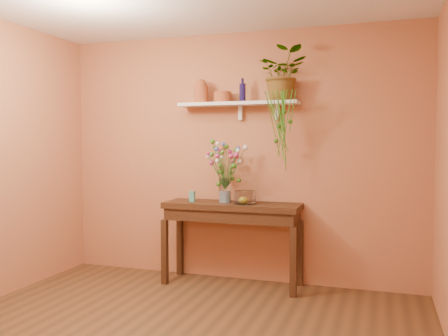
% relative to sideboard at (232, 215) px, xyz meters
% --- Properties ---
extents(room, '(4.04, 4.04, 2.70)m').
position_rel_sideboard_xyz_m(room, '(-0.02, -1.75, 0.60)').
color(room, brown).
rests_on(room, ground).
extents(sideboard, '(1.44, 0.46, 0.87)m').
position_rel_sideboard_xyz_m(sideboard, '(0.00, 0.00, 0.00)').
color(sideboard, '#3E2214').
rests_on(sideboard, ground).
extents(wall_shelf, '(1.30, 0.24, 0.19)m').
position_rel_sideboard_xyz_m(wall_shelf, '(0.04, 0.13, 1.17)').
color(wall_shelf, white).
rests_on(wall_shelf, room).
extents(terracotta_jug, '(0.19, 0.19, 0.26)m').
position_rel_sideboard_xyz_m(terracotta_jug, '(-0.38, 0.09, 1.31)').
color(terracotta_jug, '#A75B2B').
rests_on(terracotta_jug, wall_shelf).
extents(terracotta_pot, '(0.23, 0.23, 0.12)m').
position_rel_sideboard_xyz_m(terracotta_pot, '(-0.15, 0.14, 1.25)').
color(terracotta_pot, '#A75B2B').
rests_on(terracotta_pot, wall_shelf).
extents(blue_bottle, '(0.07, 0.07, 0.25)m').
position_rel_sideboard_xyz_m(blue_bottle, '(0.08, 0.10, 1.29)').
color(blue_bottle, '#161040').
rests_on(blue_bottle, wall_shelf).
extents(spider_plant, '(0.52, 0.46, 0.54)m').
position_rel_sideboard_xyz_m(spider_plant, '(0.51, 0.11, 1.46)').
color(spider_plant, '#306615').
rests_on(spider_plant, wall_shelf).
extents(plant_fronds, '(0.33, 0.27, 0.80)m').
position_rel_sideboard_xyz_m(plant_fronds, '(0.53, -0.03, 0.96)').
color(plant_fronds, '#306615').
rests_on(plant_fronds, wall_shelf).
extents(glass_vase, '(0.12, 0.12, 0.26)m').
position_rel_sideboard_xyz_m(glass_vase, '(-0.08, 0.01, 0.24)').
color(glass_vase, white).
rests_on(glass_vase, sideboard).
extents(bouquet, '(0.46, 0.48, 0.53)m').
position_rel_sideboard_xyz_m(bouquet, '(-0.08, 0.01, 0.58)').
color(bouquet, '#386B28').
rests_on(bouquet, glass_vase).
extents(glass_bowl, '(0.22, 0.22, 0.13)m').
position_rel_sideboard_xyz_m(glass_bowl, '(0.15, -0.03, 0.19)').
color(glass_bowl, white).
rests_on(glass_bowl, sideboard).
extents(lemon, '(0.07, 0.07, 0.07)m').
position_rel_sideboard_xyz_m(lemon, '(0.14, -0.05, 0.17)').
color(lemon, gold).
rests_on(lemon, glass_bowl).
extents(carton, '(0.06, 0.05, 0.11)m').
position_rel_sideboard_xyz_m(carton, '(-0.43, -0.06, 0.18)').
color(carton, '#376C84').
rests_on(carton, sideboard).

